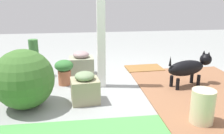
% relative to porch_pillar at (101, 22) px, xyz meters
% --- Properties ---
extents(ground_plane, '(12.00, 12.00, 0.00)m').
position_rel_porch_pillar_xyz_m(ground_plane, '(-0.43, 0.09, -1.04)').
color(ground_plane, gray).
extents(brick_path, '(1.80, 2.40, 0.02)m').
position_rel_porch_pillar_xyz_m(brick_path, '(-1.50, 0.46, -1.03)').
color(brick_path, brown).
rests_on(brick_path, ground).
extents(porch_pillar, '(0.12, 0.12, 2.07)m').
position_rel_porch_pillar_xyz_m(porch_pillar, '(0.00, 0.00, 0.00)').
color(porch_pillar, white).
rests_on(porch_pillar, ground).
extents(stone_planter_nearest, '(0.45, 0.36, 0.45)m').
position_rel_porch_pillar_xyz_m(stone_planter_nearest, '(0.31, -0.62, -0.83)').
color(stone_planter_nearest, gray).
rests_on(stone_planter_nearest, ground).
extents(stone_planter_mid, '(0.41, 0.37, 0.44)m').
position_rel_porch_pillar_xyz_m(stone_planter_mid, '(0.28, 0.58, -0.83)').
color(stone_planter_mid, '#9B9471').
rests_on(stone_planter_mid, ground).
extents(round_shrub, '(0.78, 0.78, 0.78)m').
position_rel_porch_pillar_xyz_m(round_shrub, '(1.07, 0.63, -0.64)').
color(round_shrub, '#3C682B').
rests_on(round_shrub, ground).
extents(terracotta_pot_tall, '(0.30, 0.30, 0.68)m').
position_rel_porch_pillar_xyz_m(terracotta_pot_tall, '(1.15, -0.67, -0.79)').
color(terracotta_pot_tall, '#A86738').
rests_on(terracotta_pot_tall, ground).
extents(terracotta_pot_broad, '(0.30, 0.30, 0.42)m').
position_rel_porch_pillar_xyz_m(terracotta_pot_broad, '(0.60, -0.16, -0.79)').
color(terracotta_pot_broad, '#A95C3F').
rests_on(terracotta_pot_broad, ground).
extents(terracotta_pot_spiky, '(0.24, 0.24, 0.56)m').
position_rel_porch_pillar_xyz_m(terracotta_pot_spiky, '(1.43, -0.13, -0.77)').
color(terracotta_pot_spiky, '#A5542E').
rests_on(terracotta_pot_spiky, ground).
extents(dog, '(0.83, 0.40, 0.57)m').
position_rel_porch_pillar_xyz_m(dog, '(-1.38, 0.23, -0.71)').
color(dog, black).
rests_on(dog, ground).
extents(ceramic_urn, '(0.27, 0.27, 0.42)m').
position_rel_porch_pillar_xyz_m(ceramic_urn, '(-1.03, 1.35, -0.83)').
color(ceramic_urn, beige).
rests_on(ceramic_urn, ground).
extents(doormat, '(0.74, 0.49, 0.03)m').
position_rel_porch_pillar_xyz_m(doormat, '(-0.94, -0.82, -1.02)').
color(doormat, olive).
rests_on(doormat, ground).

